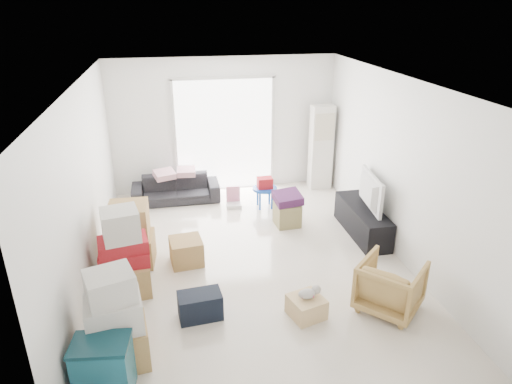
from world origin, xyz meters
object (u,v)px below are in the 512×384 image
object	(u,v)px
storage_bins	(104,368)
ottoman	(287,214)
armchair	(391,284)
tv_console	(362,221)
sofa	(175,185)
television	(364,204)
wood_crate	(306,307)
kids_table	(265,186)
ac_tower	(321,148)

from	to	relation	value
storage_bins	ottoman	xyz separation A→B (m)	(2.74, 3.30, -0.12)
storage_bins	armchair	bearing A→B (deg)	12.31
armchair	ottoman	distance (m)	2.65
tv_console	sofa	distance (m)	3.66
television	armchair	size ratio (longest dim) A/B	1.34
storage_bins	wood_crate	size ratio (longest dim) A/B	1.61
tv_console	sofa	bearing A→B (deg)	146.69
sofa	armchair	distance (m)	4.75
ottoman	kids_table	distance (m)	0.87
armchair	ottoman	size ratio (longest dim) A/B	1.82
ac_tower	armchair	world-z (taller)	ac_tower
storage_bins	wood_crate	distance (m)	2.48
ac_tower	storage_bins	distance (m)	6.25
ottoman	sofa	bearing A→B (deg)	142.75
ac_tower	storage_bins	world-z (taller)	ac_tower
kids_table	wood_crate	size ratio (longest dim) A/B	1.50
television	wood_crate	bearing A→B (deg)	147.04
tv_console	storage_bins	xyz separation A→B (m)	(-3.90, -2.73, 0.08)
armchair	storage_bins	bearing A→B (deg)	58.52
tv_console	sofa	xyz separation A→B (m)	(-3.06, 2.01, 0.08)
armchair	kids_table	bearing A→B (deg)	-28.50
ac_tower	wood_crate	size ratio (longest dim) A/B	4.37
sofa	storage_bins	distance (m)	4.81
ottoman	ac_tower	bearing A→B (deg)	54.99
television	armchair	xyz separation A→B (m)	(-0.48, -1.98, -0.19)
tv_console	kids_table	xyz separation A→B (m)	(-1.40, 1.38, 0.18)
television	armchair	world-z (taller)	armchair
sofa	tv_console	bearing A→B (deg)	-33.73
ac_tower	kids_table	size ratio (longest dim) A/B	2.91
storage_bins	ac_tower	bearing A→B (deg)	51.79
armchair	ottoman	world-z (taller)	armchair
ac_tower	sofa	xyz separation A→B (m)	(-3.01, -0.15, -0.54)
ac_tower	sofa	distance (m)	3.06
kids_table	storage_bins	bearing A→B (deg)	-121.35
ac_tower	kids_table	xyz separation A→B (m)	(-1.35, -0.78, -0.45)
ac_tower	tv_console	xyz separation A→B (m)	(0.05, -2.16, -0.63)
television	kids_table	size ratio (longest dim) A/B	1.67
television	wood_crate	world-z (taller)	television
television	ottoman	xyz separation A→B (m)	(-1.16, 0.57, -0.36)
sofa	armchair	bearing A→B (deg)	-57.56
wood_crate	storage_bins	bearing A→B (deg)	-161.12
tv_console	storage_bins	bearing A→B (deg)	-144.99
kids_table	wood_crate	xyz separation A→B (m)	(-0.16, -3.31, -0.29)
armchair	wood_crate	size ratio (longest dim) A/B	1.87
ac_tower	ottoman	size ratio (longest dim) A/B	4.25
armchair	sofa	bearing A→B (deg)	-10.92
tv_console	storage_bins	world-z (taller)	storage_bins
tv_console	storage_bins	size ratio (longest dim) A/B	2.31
ac_tower	television	world-z (taller)	ac_tower
armchair	ottoman	bearing A→B (deg)	-28.73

